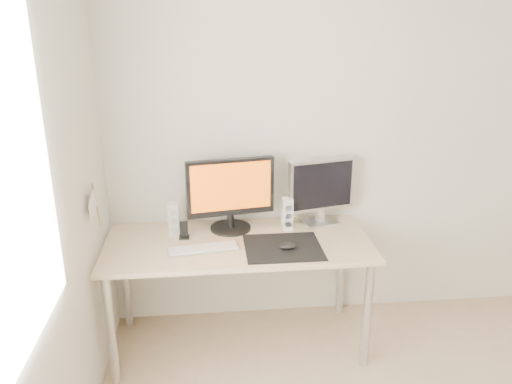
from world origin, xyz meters
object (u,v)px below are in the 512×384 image
keyboard (203,249)px  phone_dock (184,233)px  desk (238,253)px  main_monitor (230,192)px  mouse (287,246)px  speaker_left (174,219)px  speaker_right (287,214)px  second_monitor (321,188)px

keyboard → phone_dock: bearing=123.6°
desk → main_monitor: main_monitor is taller
mouse → speaker_left: (-0.66, 0.29, 0.08)m
speaker_left → main_monitor: bearing=5.4°
speaker_right → desk: bearing=-154.1°
second_monitor → speaker_right: (-0.23, -0.07, -0.14)m
speaker_left → keyboard: speaker_left is taller
speaker_left → keyboard: 0.32m
main_monitor → speaker_right: main_monitor is taller
mouse → main_monitor: main_monitor is taller
mouse → second_monitor: bearing=53.4°
keyboard → mouse: bearing=-5.3°
speaker_left → keyboard: size_ratio=0.47×
main_monitor → second_monitor: main_monitor is taller
main_monitor → speaker_left: bearing=-174.6°
mouse → speaker_left: speaker_left is taller
second_monitor → keyboard: size_ratio=1.03×
speaker_right → keyboard: bearing=-154.1°
keyboard → phone_dock: size_ratio=3.87×
second_monitor → phone_dock: 0.92m
desk → speaker_left: size_ratio=7.82×
desk → second_monitor: (0.56, 0.23, 0.32)m
keyboard → speaker_right: bearing=25.9°
second_monitor → desk: bearing=-157.7°
main_monitor → speaker_left: (-0.35, -0.03, -0.15)m
desk → speaker_right: (0.33, 0.16, 0.18)m
second_monitor → speaker_left: 0.96m
phone_dock → speaker_left: bearing=130.5°
mouse → speaker_right: bearing=81.1°
desk → main_monitor: size_ratio=2.91×
desk → speaker_left: 0.45m
desk → keyboard: 0.25m
speaker_left → keyboard: (0.18, -0.25, -0.09)m
speaker_right → phone_dock: bearing=-172.6°
mouse → main_monitor: size_ratio=0.18×
desk → phone_dock: (-0.32, 0.07, 0.11)m
desk → phone_dock: phone_dock is taller
mouse → second_monitor: (0.28, 0.37, 0.22)m
desk → speaker_left: speaker_left is taller
desk → second_monitor: second_monitor is taller
desk → speaker_left: bearing=159.4°
speaker_right → phone_dock: (-0.65, -0.08, -0.07)m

